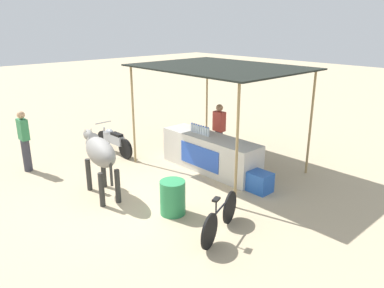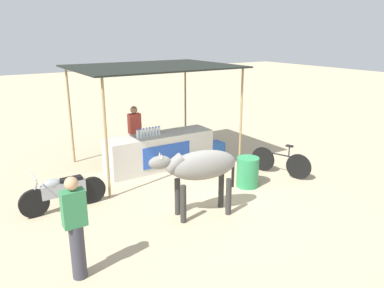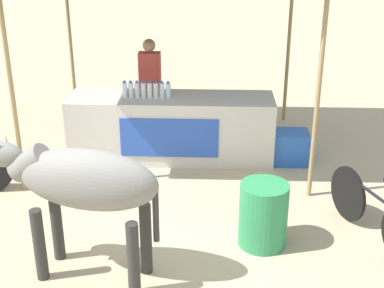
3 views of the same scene
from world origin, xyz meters
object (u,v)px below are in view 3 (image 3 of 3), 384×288
Objects in this scene: cooler_box at (287,147)px; stall_counter at (171,128)px; vendor_behind_counter at (150,89)px; bicycle_leaning at (374,213)px; water_barrel at (263,215)px; cow at (82,183)px.

stall_counter is at bearing 176.78° from cooler_box.
bicycle_leaning is (2.81, -2.92, -0.50)m from vendor_behind_counter.
water_barrel is (1.58, -3.05, -0.48)m from vendor_behind_counter.
cow is (-1.80, -0.63, 0.67)m from water_barrel.
water_barrel is 2.02m from cow.
vendor_behind_counter is 2.75× the size of cooler_box.
stall_counter is 1.62× the size of cow.
cooler_box is 2.19m from bicycle_leaning.
water_barrel is 0.47× the size of bicycle_leaning.
cooler_box is at bearing 76.24° from water_barrel.
cow is (-0.22, -3.68, 0.18)m from vendor_behind_counter.
cow reaches higher than bicycle_leaning.
vendor_behind_counter is 2.25× the size of water_barrel.
cow is at bearing -101.85° from stall_counter.
water_barrel is (-0.54, -2.20, 0.13)m from cooler_box.
cow is (-0.61, -2.93, 0.55)m from stall_counter.
water_barrel is at bearing -174.00° from bicycle_leaning.
stall_counter is at bearing 78.15° from cow.
stall_counter is 1.92× the size of bicycle_leaning.
cooler_box is 0.82× the size of water_barrel.
bicycle_leaning is (0.70, -2.07, 0.11)m from cooler_box.
cooler_box is 0.32× the size of cow.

